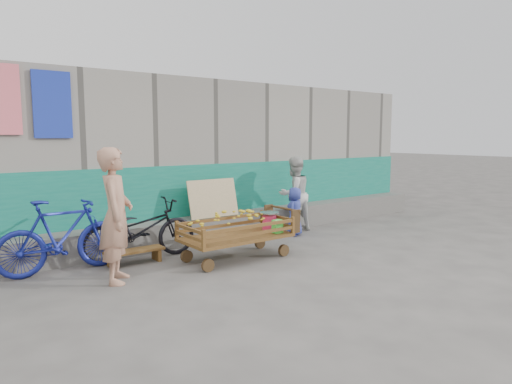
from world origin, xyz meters
TOP-DOWN VIEW (x-y plane):
  - ground at (0.00, 0.00)m, footprint 80.00×80.00m
  - building_wall at (-0.00, 4.05)m, footprint 12.00×3.50m
  - banana_cart at (-0.10, 0.94)m, footprint 1.87×0.86m
  - bench at (-1.46, 1.65)m, footprint 0.89×0.27m
  - vendor_man at (-1.96, 0.99)m, footprint 0.68×0.78m
  - woman at (2.09, 2.00)m, footprint 0.74×0.58m
  - child at (1.83, 1.69)m, footprint 0.55×0.49m
  - bicycle_dark at (-1.28, 1.85)m, footprint 1.85×0.78m
  - bicycle_blue at (-2.44, 1.85)m, footprint 1.77×0.53m

SIDE VIEW (x-z plane):
  - ground at x=0.00m, z-range 0.00..0.00m
  - bench at x=-1.46m, z-range 0.05..0.28m
  - child at x=1.83m, z-range 0.00..0.94m
  - bicycle_dark at x=-1.28m, z-range 0.00..0.95m
  - bicycle_blue at x=-2.44m, z-range 0.00..1.06m
  - banana_cart at x=-0.10m, z-range 0.14..0.94m
  - woman at x=2.09m, z-range 0.00..1.52m
  - vendor_man at x=-1.96m, z-range 0.00..1.79m
  - building_wall at x=0.00m, z-range -0.03..2.97m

